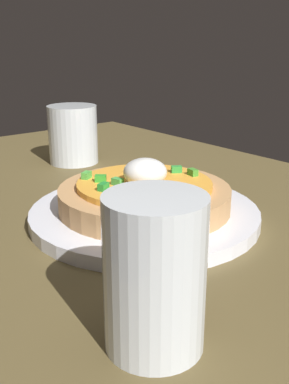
{
  "coord_description": "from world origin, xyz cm",
  "views": [
    {
      "loc": [
        42.44,
        -35.78,
        23.6
      ],
      "look_at": [
        3.16,
        -3.83,
        6.37
      ],
      "focal_mm": 42.71,
      "sensor_mm": 36.0,
      "label": 1
    }
  ],
  "objects": [
    {
      "name": "dining_table",
      "position": [
        0.0,
        0.0,
        1.42
      ],
      "size": [
        108.15,
        64.1,
        2.85
      ],
      "primitive_type": "cube",
      "color": "brown",
      "rests_on": "ground"
    },
    {
      "name": "plate",
      "position": [
        3.16,
        -3.83,
        3.61
      ],
      "size": [
        27.06,
        27.06,
        1.52
      ],
      "primitive_type": "cylinder",
      "color": "white",
      "rests_on": "dining_table"
    },
    {
      "name": "cup_near",
      "position": [
        21.62,
        -17.95,
        7.79
      ],
      "size": [
        7.05,
        7.05,
        11.15
      ],
      "color": "silver",
      "rests_on": "dining_table"
    },
    {
      "name": "pizza",
      "position": [
        3.22,
        -3.88,
        6.1
      ],
      "size": [
        20.18,
        20.18,
        6.4
      ],
      "color": "tan",
      "rests_on": "plate"
    },
    {
      "name": "cup_far",
      "position": [
        -25.13,
        3.38,
        7.2
      ],
      "size": [
        8.35,
        8.35,
        9.83
      ],
      "color": "silver",
      "rests_on": "dining_table"
    }
  ]
}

